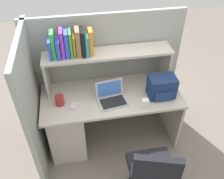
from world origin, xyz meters
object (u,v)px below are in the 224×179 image
at_px(computer_mouse, 74,106).
at_px(snack_canister, 60,100).
at_px(backpack, 162,87).
at_px(paper_cup, 145,104).
at_px(laptop, 112,97).
at_px(office_chair, 152,179).

bearing_deg(computer_mouse, snack_canister, 175.97).
distance_m(backpack, snack_canister, 1.14).
bearing_deg(paper_cup, laptop, 152.63).
distance_m(laptop, snack_canister, 0.57).
height_order(backpack, snack_canister, backpack).
height_order(snack_canister, office_chair, office_chair).
bearing_deg(office_chair, paper_cup, -80.79).
height_order(paper_cup, office_chair, office_chair).
height_order(laptop, computer_mouse, laptop).
distance_m(paper_cup, office_chair, 0.76).
distance_m(laptop, paper_cup, 0.38).
bearing_deg(snack_canister, office_chair, -46.21).
distance_m(snack_canister, office_chair, 1.25).
xyz_separation_m(paper_cup, snack_canister, (-0.90, 0.21, 0.00)).
bearing_deg(paper_cup, computer_mouse, 169.62).
distance_m(laptop, computer_mouse, 0.42).
relative_size(backpack, paper_cup, 2.77).
xyz_separation_m(laptop, backpack, (0.57, -0.01, 0.07)).
xyz_separation_m(computer_mouse, paper_cup, (0.76, -0.14, 0.04)).
distance_m(computer_mouse, snack_canister, 0.17).
bearing_deg(office_chair, snack_canister, -29.65).
relative_size(computer_mouse, snack_canister, 0.88).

